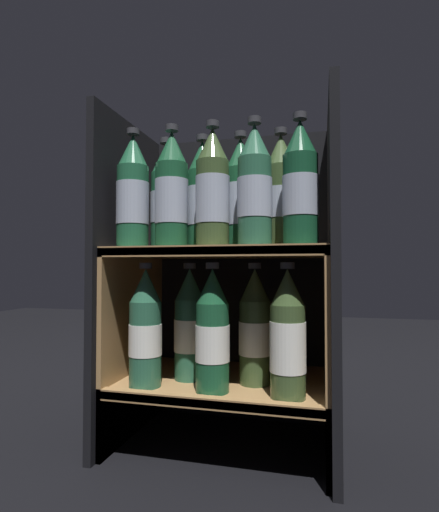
# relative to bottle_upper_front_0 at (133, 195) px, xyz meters

# --- Properties ---
(ground_plane) EXTENTS (6.00, 6.00, 0.00)m
(ground_plane) POSITION_rel_bottle_upper_front_0_xyz_m (0.20, -0.06, -0.63)
(ground_plane) COLOR black
(fridge_back_wall) EXTENTS (0.57, 0.02, 0.85)m
(fridge_back_wall) POSITION_rel_bottle_upper_front_0_xyz_m (0.20, 0.31, -0.20)
(fridge_back_wall) COLOR black
(fridge_back_wall) RESTS_ON ground_plane
(fridge_side_left) EXTENTS (0.02, 0.40, 0.85)m
(fridge_side_left) POSITION_rel_bottle_upper_front_0_xyz_m (-0.07, 0.12, -0.20)
(fridge_side_left) COLOR black
(fridge_side_left) RESTS_ON ground_plane
(fridge_side_right) EXTENTS (0.02, 0.40, 0.85)m
(fridge_side_right) POSITION_rel_bottle_upper_front_0_xyz_m (0.48, 0.12, -0.20)
(fridge_side_right) COLOR black
(fridge_side_right) RESTS_ON ground_plane
(shelf_lower) EXTENTS (0.53, 0.36, 0.17)m
(shelf_lower) POSITION_rel_bottle_upper_front_0_xyz_m (0.20, 0.11, -0.49)
(shelf_lower) COLOR #9E7547
(shelf_lower) RESTS_ON ground_plane
(shelf_upper) EXTENTS (0.53, 0.36, 0.50)m
(shelf_upper) POSITION_rel_bottle_upper_front_0_xyz_m (0.20, 0.11, -0.27)
(shelf_upper) COLOR #9E7547
(shelf_upper) RESTS_ON ground_plane
(bottle_upper_front_0) EXTENTS (0.08, 0.08, 0.30)m
(bottle_upper_front_0) POSITION_rel_bottle_upper_front_0_xyz_m (0.00, 0.00, 0.00)
(bottle_upper_front_0) COLOR #1E5638
(bottle_upper_front_0) RESTS_ON shelf_upper
(bottle_upper_front_1) EXTENTS (0.08, 0.08, 0.30)m
(bottle_upper_front_1) POSITION_rel_bottle_upper_front_0_xyz_m (0.10, 0.00, -0.00)
(bottle_upper_front_1) COLOR #194C2D
(bottle_upper_front_1) RESTS_ON shelf_upper
(bottle_upper_front_2) EXTENTS (0.08, 0.08, 0.30)m
(bottle_upper_front_2) POSITION_rel_bottle_upper_front_0_xyz_m (0.20, 0.00, -0.00)
(bottle_upper_front_2) COLOR #384C28
(bottle_upper_front_2) RESTS_ON shelf_upper
(bottle_upper_front_3) EXTENTS (0.08, 0.08, 0.30)m
(bottle_upper_front_3) POSITION_rel_bottle_upper_front_0_xyz_m (0.30, 0.00, 0.00)
(bottle_upper_front_3) COLOR #285B42
(bottle_upper_front_3) RESTS_ON shelf_upper
(bottle_upper_front_4) EXTENTS (0.08, 0.08, 0.30)m
(bottle_upper_front_4) POSITION_rel_bottle_upper_front_0_xyz_m (0.40, -0.00, 0.00)
(bottle_upper_front_4) COLOR #144228
(bottle_upper_front_4) RESTS_ON shelf_upper
(bottle_upper_back_0) EXTENTS (0.08, 0.08, 0.30)m
(bottle_upper_back_0) POSITION_rel_bottle_upper_front_0_xyz_m (0.05, 0.09, 0.00)
(bottle_upper_back_0) COLOR #1E5638
(bottle_upper_back_0) RESTS_ON shelf_upper
(bottle_upper_back_1) EXTENTS (0.08, 0.08, 0.30)m
(bottle_upper_back_1) POSITION_rel_bottle_upper_front_0_xyz_m (0.15, 0.09, 0.00)
(bottle_upper_back_1) COLOR #194C2D
(bottle_upper_back_1) RESTS_ON shelf_upper
(bottle_upper_back_2) EXTENTS (0.08, 0.08, 0.30)m
(bottle_upper_back_2) POSITION_rel_bottle_upper_front_0_xyz_m (0.25, 0.09, -0.00)
(bottle_upper_back_2) COLOR #194C2D
(bottle_upper_back_2) RESTS_ON shelf_upper
(bottle_upper_back_3) EXTENTS (0.08, 0.08, 0.30)m
(bottle_upper_back_3) POSITION_rel_bottle_upper_front_0_xyz_m (0.35, 0.09, 0.00)
(bottle_upper_back_3) COLOR #384C28
(bottle_upper_back_3) RESTS_ON shelf_upper
(bottle_lower_front_0) EXTENTS (0.08, 0.08, 0.30)m
(bottle_lower_front_0) POSITION_rel_bottle_upper_front_0_xyz_m (0.04, 0.00, -0.33)
(bottle_lower_front_0) COLOR #285B42
(bottle_lower_front_0) RESTS_ON shelf_lower
(bottle_lower_front_1) EXTENTS (0.08, 0.08, 0.30)m
(bottle_lower_front_1) POSITION_rel_bottle_upper_front_0_xyz_m (0.20, 0.00, -0.33)
(bottle_lower_front_1) COLOR #194C2D
(bottle_lower_front_1) RESTS_ON shelf_lower
(bottle_lower_front_2) EXTENTS (0.08, 0.08, 0.30)m
(bottle_lower_front_2) POSITION_rel_bottle_upper_front_0_xyz_m (0.38, 0.00, -0.33)
(bottle_lower_front_2) COLOR #384C28
(bottle_lower_front_2) RESTS_ON shelf_lower
(bottle_lower_back_0) EXTENTS (0.08, 0.08, 0.30)m
(bottle_lower_back_0) POSITION_rel_bottle_upper_front_0_xyz_m (0.12, 0.09, -0.33)
(bottle_lower_back_0) COLOR #285B42
(bottle_lower_back_0) RESTS_ON shelf_lower
(bottle_lower_back_1) EXTENTS (0.08, 0.08, 0.30)m
(bottle_lower_back_1) POSITION_rel_bottle_upper_front_0_xyz_m (0.29, 0.09, -0.33)
(bottle_lower_back_1) COLOR #384C28
(bottle_lower_back_1) RESTS_ON shelf_lower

